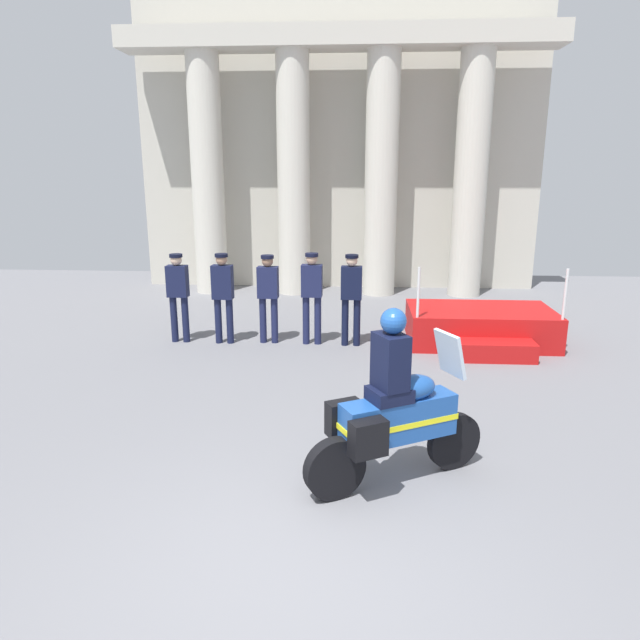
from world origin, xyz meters
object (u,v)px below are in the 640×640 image
officer_in_row_1 (223,291)px  motorcycle_with_rider (393,413)px  officer_in_row_0 (178,291)px  officer_in_row_3 (312,291)px  reviewing_stand (481,327)px  officer_in_row_4 (351,293)px  officer_in_row_2 (268,292)px

officer_in_row_1 → motorcycle_with_rider: bearing=122.3°
officer_in_row_0 → motorcycle_with_rider: bearing=129.0°
officer_in_row_3 → motorcycle_with_rider: size_ratio=0.91×
reviewing_stand → officer_in_row_1: bearing=-176.7°
officer_in_row_4 → motorcycle_with_rider: motorcycle_with_rider is taller
officer_in_row_0 → officer_in_row_3: 2.52m
officer_in_row_1 → officer_in_row_2: size_ratio=1.02×
officer_in_row_2 → officer_in_row_3: (0.82, -0.03, 0.03)m
motorcycle_with_rider → officer_in_row_0: bearing=99.0°
officer_in_row_0 → motorcycle_with_rider: 6.19m
motorcycle_with_rider → officer_in_row_1: bearing=92.2°
reviewing_stand → officer_in_row_3: (-3.17, -0.23, 0.70)m
officer_in_row_1 → officer_in_row_4: (2.39, 0.00, 0.00)m
reviewing_stand → motorcycle_with_rider: 5.56m
officer_in_row_0 → motorcycle_with_rider: motorcycle_with_rider is taller
motorcycle_with_rider → officer_in_row_3: bearing=75.6°
officer_in_row_2 → officer_in_row_4: (1.55, -0.08, 0.02)m
officer_in_row_3 → motorcycle_with_rider: bearing=105.7°
officer_in_row_0 → officer_in_row_2: (1.70, 0.05, -0.01)m
reviewing_stand → officer_in_row_4: size_ratio=1.57×
officer_in_row_0 → officer_in_row_3: bearing=-177.7°
reviewing_stand → officer_in_row_0: bearing=-177.5°
officer_in_row_3 → officer_in_row_0: bearing=2.3°
officer_in_row_1 → officer_in_row_2: bearing=-172.5°
officer_in_row_2 → officer_in_row_3: bearing=179.7°
officer_in_row_2 → officer_in_row_4: officer_in_row_4 is taller
officer_in_row_0 → officer_in_row_4: (3.25, -0.03, 0.01)m
officer_in_row_3 → officer_in_row_4: (0.73, -0.05, -0.01)m
reviewing_stand → officer_in_row_2: officer_in_row_2 is taller
officer_in_row_1 → officer_in_row_3: 1.66m
officer_in_row_0 → officer_in_row_1: officer_in_row_1 is taller
officer_in_row_0 → officer_in_row_4: size_ratio=0.99×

